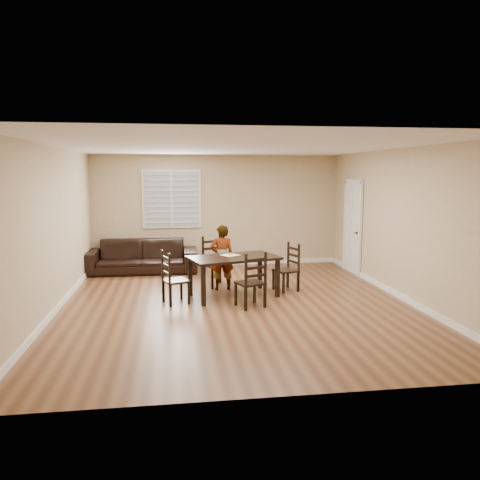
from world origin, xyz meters
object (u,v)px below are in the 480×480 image
dining_table (234,261)px  chair_right (291,269)px  sofa (141,256)px  chair_left (170,280)px  donut (231,254)px  child (222,257)px  chair_near (213,263)px  chair_far (254,283)px

dining_table → chair_right: 1.23m
dining_table → sofa: dining_table is taller
chair_left → donut: (1.13, 0.51, 0.35)m
child → donut: size_ratio=13.46×
chair_near → sofa: chair_near is taller
chair_far → chair_left: (-1.40, 0.47, -0.01)m
chair_far → donut: (-0.27, 0.99, 0.34)m
chair_near → chair_right: (1.45, -0.64, -0.04)m
chair_near → sofa: 2.12m
dining_table → chair_far: size_ratio=1.86×
child → donut: bearing=106.3°
chair_near → sofa: bearing=111.5°
chair_far → donut: chair_far is taller
chair_right → sofa: size_ratio=0.36×
donut → sofa: (-1.80, 2.26, -0.40)m
chair_left → donut: size_ratio=9.79×
chair_near → chair_right: 1.59m
chair_left → sofa: chair_left is taller
chair_far → chair_left: chair_far is taller
chair_far → child: child is taller
chair_left → child: 1.36m
donut → chair_far: bearing=-74.8°
dining_table → chair_right: chair_right is taller
sofa → dining_table: bearing=-52.3°
chair_left → chair_right: (2.32, 0.67, -0.00)m
chair_far → chair_left: bearing=-39.3°
dining_table → donut: bearing=83.7°
dining_table → chair_left: chair_left is taller
chair_far → donut: 1.08m
chair_far → chair_right: (0.92, 1.14, -0.02)m
chair_near → donut: (0.26, -0.80, 0.31)m
chair_far → child: size_ratio=0.75×
dining_table → chair_left: (-1.16, -0.34, -0.24)m
chair_left → chair_right: 2.42m
chair_near → donut: 0.90m
chair_near → donut: bearing=-96.5°
dining_table → chair_near: (-0.29, 0.97, -0.20)m
chair_near → chair_right: size_ratio=1.09×
dining_table → donut: 0.21m
child → chair_far: bearing=103.8°
chair_far → chair_right: 1.47m
chair_near → chair_far: size_ratio=1.05×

